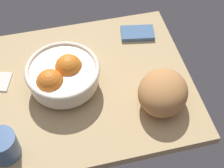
# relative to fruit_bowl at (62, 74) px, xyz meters

# --- Properties ---
(ground_plane) EXTENTS (0.74, 0.56, 0.03)m
(ground_plane) POSITION_rel_fruit_bowl_xyz_m (0.03, -0.01, -0.07)
(ground_plane) COLOR tan
(fruit_bowl) EXTENTS (0.23, 0.23, 0.11)m
(fruit_bowl) POSITION_rel_fruit_bowl_xyz_m (0.00, 0.00, 0.00)
(fruit_bowl) COLOR silver
(fruit_bowl) RESTS_ON ground
(bread_loaf) EXTENTS (0.21, 0.22, 0.11)m
(bread_loaf) POSITION_rel_fruit_bowl_xyz_m (0.28, -0.13, -0.00)
(bread_loaf) COLOR #BE8048
(bread_loaf) RESTS_ON ground
(napkin_spare) EXTENTS (0.13, 0.09, 0.02)m
(napkin_spare) POSITION_rel_fruit_bowl_xyz_m (0.29, 0.17, -0.05)
(napkin_spare) COLOR #4B6E99
(napkin_spare) RESTS_ON ground
(mug) EXTENTS (0.12, 0.08, 0.08)m
(mug) POSITION_rel_fruit_bowl_xyz_m (-0.19, -0.19, -0.02)
(mug) COLOR #48689B
(mug) RESTS_ON ground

